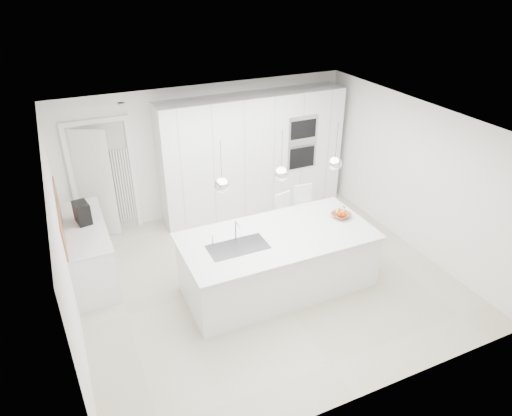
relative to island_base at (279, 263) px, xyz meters
name	(u,v)px	position (x,y,z in m)	size (l,w,h in m)	color
floor	(264,277)	(-0.10, 0.30, -0.43)	(5.50, 5.50, 0.00)	#BFB699
wall_back	(208,150)	(-0.10, 2.80, 0.82)	(5.50, 5.50, 0.00)	white
wall_left	(64,252)	(-2.85, 0.30, 0.82)	(5.00, 5.00, 0.00)	white
ceiling	(265,125)	(-0.10, 0.30, 2.07)	(5.50, 5.50, 0.00)	white
tall_cabinets	(253,154)	(0.70, 2.50, 0.72)	(3.60, 0.60, 2.30)	white
oven_stack	(303,143)	(1.60, 2.19, 0.92)	(0.62, 0.04, 1.05)	#A5A5A8
doorway_frame	(104,180)	(-2.05, 2.77, 0.59)	(1.11, 0.08, 2.13)	white
hallway_door	(90,185)	(-2.30, 2.72, 0.57)	(0.82, 0.04, 2.00)	white
radiator	(124,186)	(-1.73, 2.76, 0.42)	(0.32, 0.04, 1.40)	white
left_base_cabinets	(89,252)	(-2.55, 1.50, 0.00)	(0.60, 1.80, 0.86)	white
left_worktop	(84,227)	(-2.55, 1.50, 0.45)	(0.62, 1.82, 0.04)	silver
oak_backsplash	(60,215)	(-2.84, 1.50, 0.72)	(0.02, 1.80, 0.50)	#9E5F39
island_base	(279,263)	(0.00, 0.00, 0.00)	(2.80, 1.20, 0.86)	white
island_worktop	(278,236)	(0.00, 0.05, 0.45)	(2.84, 1.40, 0.04)	silver
island_sink	(238,252)	(-0.65, 0.00, 0.39)	(0.84, 0.44, 0.18)	#3F3F42
island_tap	(236,230)	(-0.60, 0.20, 0.62)	(0.02, 0.02, 0.30)	white
pendant_left	(222,185)	(-0.85, 0.00, 1.47)	(0.20, 0.20, 0.20)	white
pendant_mid	(281,174)	(0.00, 0.00, 1.47)	(0.20, 0.20, 0.20)	white
pendant_right	(335,163)	(0.85, 0.00, 1.47)	(0.20, 0.20, 0.20)	white
fruit_bowl	(341,215)	(1.13, 0.11, 0.51)	(0.29, 0.29, 0.07)	#9E5F39
espresso_machine	(82,213)	(-2.53, 1.61, 0.63)	(0.20, 0.31, 0.33)	black
bar_stool_left	(285,223)	(0.60, 0.93, 0.07)	(0.33, 0.46, 0.99)	white
bar_stool_right	(306,214)	(1.04, 1.02, 0.08)	(0.34, 0.47, 1.02)	white
apple_a	(344,215)	(1.14, 0.06, 0.54)	(0.07, 0.07, 0.07)	#C02A04
apple_b	(339,215)	(1.08, 0.09, 0.54)	(0.08, 0.08, 0.08)	#C02A04
apple_c	(343,214)	(1.15, 0.09, 0.54)	(0.07, 0.07, 0.07)	#C02A04
banana_bunch	(341,210)	(1.13, 0.14, 0.59)	(0.23, 0.23, 0.03)	gold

